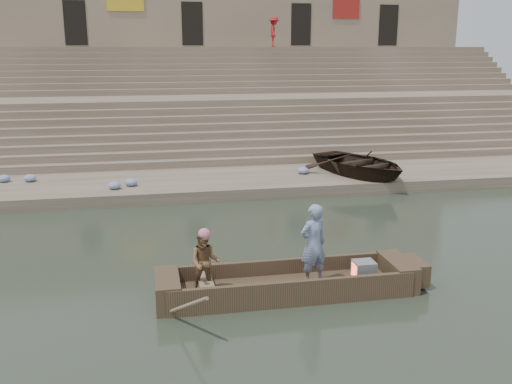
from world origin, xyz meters
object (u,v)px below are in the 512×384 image
object	(u,v)px
beached_rowboat	(360,163)
pedestrian	(274,32)
main_rowboat	(287,289)
television	(363,270)
standing_man	(313,244)
rowing_man	(205,262)

from	to	relation	value
beached_rowboat	pedestrian	xyz separation A→B (m)	(-0.22, 14.13, 5.22)
main_rowboat	television	xyz separation A→B (m)	(1.74, 0.00, 0.31)
main_rowboat	pedestrian	world-z (taller)	pedestrian
standing_man	pedestrian	size ratio (longest dim) A/B	1.02
main_rowboat	rowing_man	distance (m)	1.93
standing_man	television	world-z (taller)	standing_man
television	beached_rowboat	world-z (taller)	beached_rowboat
main_rowboat	standing_man	bearing A→B (deg)	-1.87
main_rowboat	rowing_man	world-z (taller)	rowing_man
television	pedestrian	xyz separation A→B (m)	(3.21, 23.30, 5.66)
main_rowboat	pedestrian	size ratio (longest dim) A/B	2.85
rowing_man	pedestrian	world-z (taller)	pedestrian
standing_man	beached_rowboat	xyz separation A→B (m)	(4.61, 9.19, -0.26)
standing_man	beached_rowboat	bearing A→B (deg)	-133.17
beached_rowboat	standing_man	bearing A→B (deg)	-138.46
rowing_man	pedestrian	xyz separation A→B (m)	(6.71, 23.34, 5.19)
beached_rowboat	rowing_man	bearing A→B (deg)	-148.80
standing_man	pedestrian	distance (m)	24.25
standing_man	television	bearing A→B (deg)	164.36
rowing_man	television	size ratio (longest dim) A/B	2.88
rowing_man	pedestrian	distance (m)	24.84
pedestrian	standing_man	bearing A→B (deg)	-177.36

